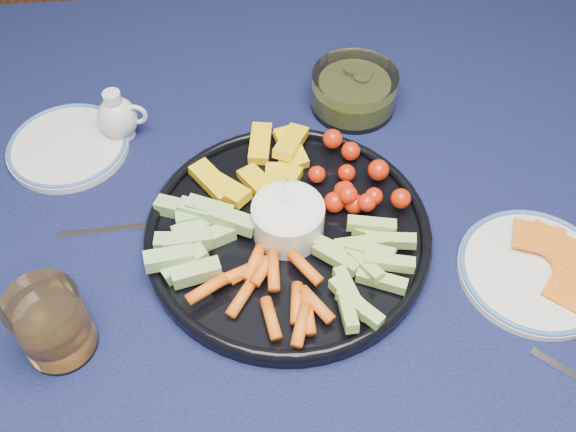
{
  "coord_description": "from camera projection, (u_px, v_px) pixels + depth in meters",
  "views": [
    {
      "loc": [
        0.02,
        -0.55,
        1.43
      ],
      "look_at": [
        0.07,
        -0.05,
        0.8
      ],
      "focal_mm": 40.0,
      "sensor_mm": 36.0,
      "label": 1
    }
  ],
  "objects": [
    {
      "name": "dining_table",
      "position": [
        238.0,
        249.0,
        0.95
      ],
      "size": [
        1.67,
        1.07,
        0.75
      ],
      "color": "#492618",
      "rests_on": "ground"
    },
    {
      "name": "crudite_platter",
      "position": [
        286.0,
        230.0,
        0.83
      ],
      "size": [
        0.37,
        0.37,
        0.12
      ],
      "color": "black",
      "rests_on": "dining_table"
    },
    {
      "name": "creamer_pitcher",
      "position": [
        118.0,
        117.0,
        0.94
      ],
      "size": [
        0.08,
        0.06,
        0.08
      ],
      "color": "silver",
      "rests_on": "dining_table"
    },
    {
      "name": "pickle_bowl",
      "position": [
        354.0,
        92.0,
        0.99
      ],
      "size": [
        0.13,
        0.13,
        0.06
      ],
      "color": "silver",
      "rests_on": "dining_table"
    },
    {
      "name": "cheese_plate",
      "position": [
        535.0,
        269.0,
        0.81
      ],
      "size": [
        0.19,
        0.19,
        0.02
      ],
      "color": "silver",
      "rests_on": "dining_table"
    },
    {
      "name": "juice_tumbler",
      "position": [
        53.0,
        326.0,
        0.72
      ],
      "size": [
        0.08,
        0.08,
        0.1
      ],
      "color": "silver",
      "rests_on": "dining_table"
    },
    {
      "name": "fork_left",
      "position": [
        127.0,
        228.0,
        0.86
      ],
      "size": [
        0.16,
        0.02,
        0.0
      ],
      "color": "silver",
      "rests_on": "dining_table"
    },
    {
      "name": "side_plate_extra",
      "position": [
        68.0,
        146.0,
        0.95
      ],
      "size": [
        0.18,
        0.18,
        0.01
      ],
      "color": "silver",
      "rests_on": "dining_table"
    }
  ]
}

